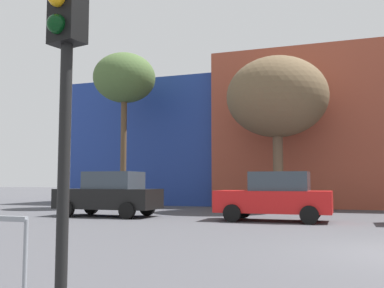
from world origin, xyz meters
TOP-DOWN VIEW (x-y plane):
  - parked_car_0 at (-10.65, 6.65)m, footprint 4.29×2.11m
  - parked_car_1 at (-3.76, 6.65)m, footprint 4.16×2.04m
  - traffic_light_near_left at (-4.01, -6.01)m, footprint 0.40×0.39m
  - bare_tree_0 at (-4.37, 12.13)m, footprint 5.04×5.04m
  - bare_tree_2 at (-12.94, 12.18)m, footprint 3.51×3.51m

SIDE VIEW (x-z plane):
  - parked_car_1 at x=-3.76m, z-range -0.01..1.80m
  - parked_car_0 at x=-10.65m, z-range -0.01..1.86m
  - traffic_light_near_left at x=-4.01m, z-range 0.88..4.60m
  - bare_tree_0 at x=-4.37m, z-range 1.79..9.48m
  - bare_tree_2 at x=-12.94m, z-range 2.88..11.61m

